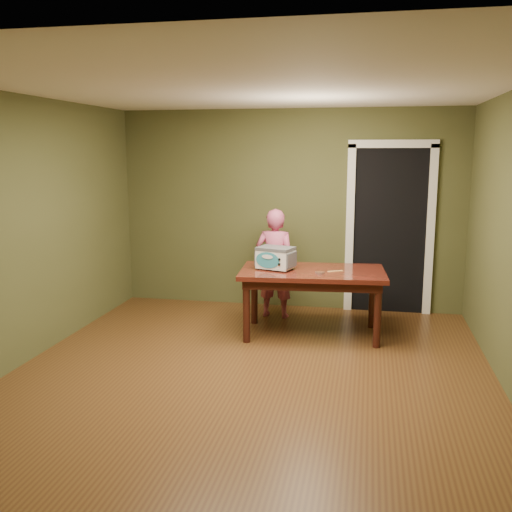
# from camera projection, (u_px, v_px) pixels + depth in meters

# --- Properties ---
(floor) EXTENTS (5.00, 5.00, 0.00)m
(floor) POSITION_uv_depth(u_px,v_px,m) (250.00, 376.00, 5.31)
(floor) COLOR #573718
(floor) RESTS_ON ground
(room_shell) EXTENTS (4.52, 5.02, 2.61)m
(room_shell) POSITION_uv_depth(u_px,v_px,m) (250.00, 192.00, 5.00)
(room_shell) COLOR #484B28
(room_shell) RESTS_ON ground
(doorway) EXTENTS (1.10, 0.66, 2.25)m
(doorway) POSITION_uv_depth(u_px,v_px,m) (389.00, 228.00, 7.55)
(doorway) COLOR black
(doorway) RESTS_ON ground
(dining_table) EXTENTS (1.66, 1.02, 0.75)m
(dining_table) POSITION_uv_depth(u_px,v_px,m) (312.00, 279.00, 6.39)
(dining_table) COLOR #38130C
(dining_table) RESTS_ON floor
(toy_oven) EXTENTS (0.47, 0.38, 0.25)m
(toy_oven) POSITION_uv_depth(u_px,v_px,m) (276.00, 257.00, 6.40)
(toy_oven) COLOR #4C4F54
(toy_oven) RESTS_ON dining_table
(baking_pan) EXTENTS (0.10, 0.10, 0.02)m
(baking_pan) POSITION_uv_depth(u_px,v_px,m) (320.00, 273.00, 6.18)
(baking_pan) COLOR silver
(baking_pan) RESTS_ON dining_table
(spatula) EXTENTS (0.17, 0.11, 0.01)m
(spatula) POSITION_uv_depth(u_px,v_px,m) (335.00, 271.00, 6.30)
(spatula) COLOR #E7B764
(spatula) RESTS_ON dining_table
(child) EXTENTS (0.53, 0.37, 1.37)m
(child) POSITION_uv_depth(u_px,v_px,m) (275.00, 263.00, 7.10)
(child) COLOR #BF4E76
(child) RESTS_ON floor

